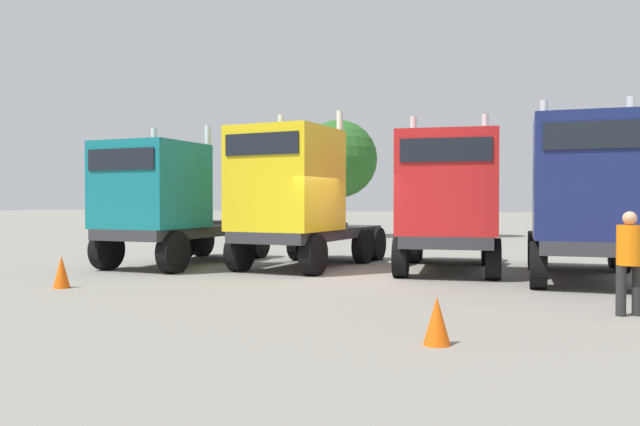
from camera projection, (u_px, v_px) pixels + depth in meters
ground at (351, 277)px, 15.53m from camera, size 200.00×200.00×0.00m
semi_truck_teal at (165, 203)px, 17.69m from camera, size 3.00×6.12×4.09m
semi_truck_yellow at (295, 196)px, 17.16m from camera, size 3.24×6.08×4.44m
semi_truck_red at (448, 202)px, 16.12m from camera, size 3.00×6.20×4.20m
semi_truck_navy at (589, 199)px, 14.07m from camera, size 2.55×6.40×4.32m
visitor_in_hivis at (629, 255)px, 10.17m from camera, size 0.53×0.53×1.72m
traffic_cone_near at (62, 272)px, 13.46m from camera, size 0.36×0.36×0.70m
traffic_cone_far at (437, 321)px, 8.11m from camera, size 0.36×0.36×0.64m
oak_far_left at (338, 159)px, 32.62m from camera, size 4.08×4.08×6.16m
oak_far_centre at (466, 176)px, 32.76m from camera, size 2.83×2.83×4.66m
oak_far_right at (573, 162)px, 33.19m from camera, size 3.18×3.18×5.61m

